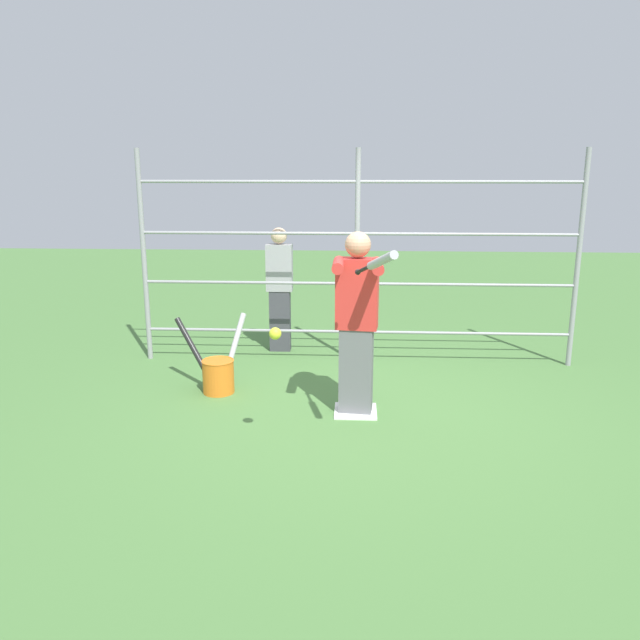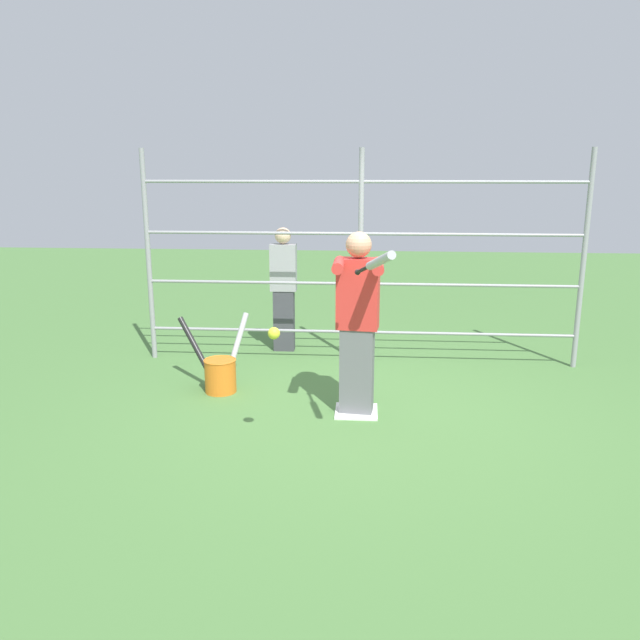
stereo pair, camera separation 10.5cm
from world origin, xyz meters
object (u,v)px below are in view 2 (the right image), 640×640
batter (358,318)px  bat_bucket (220,372)px  bystander_behind_fence (284,287)px  softball_in_flight (274,333)px  baseball_bat_swinging (377,262)px

batter → bat_bucket: batter is taller
bystander_behind_fence → softball_in_flight: bearing=96.2°
softball_in_flight → bystander_behind_fence: size_ratio=0.06×
bat_bucket → bystander_behind_fence: (-0.47, -1.55, 0.61)m
batter → bat_bucket: (1.43, -0.51, -0.72)m
softball_in_flight → baseball_bat_swinging: bearing=178.1°
batter → softball_in_flight: batter is taller
baseball_bat_swinging → bystander_behind_fence: baseball_bat_swinging is taller
bat_bucket → bystander_behind_fence: bearing=-106.8°
baseball_bat_swinging → softball_in_flight: 0.97m
batter → baseball_bat_swinging: batter is taller
batter → bystander_behind_fence: size_ratio=1.10×
batter → softball_in_flight: bearing=54.7°
softball_in_flight → bystander_behind_fence: (0.32, -2.96, -0.20)m
batter → bat_bucket: bearing=-19.6°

